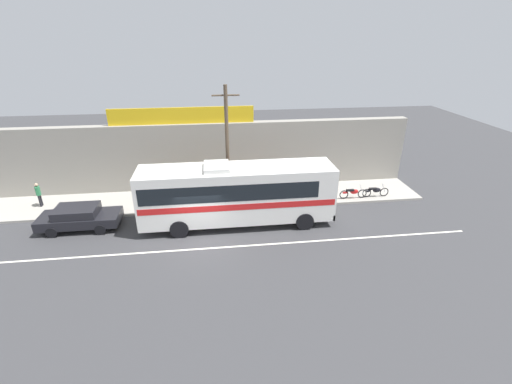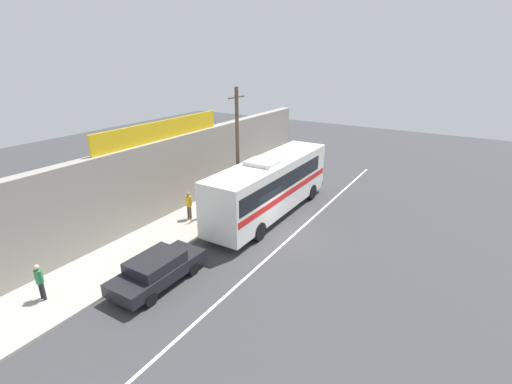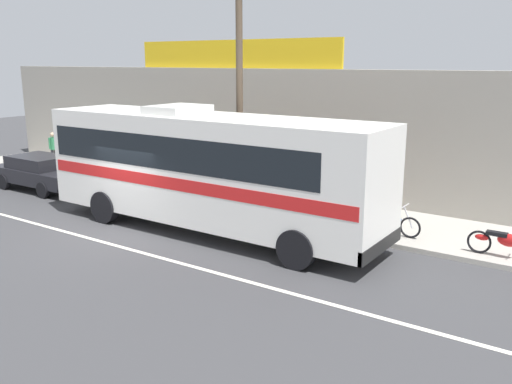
{
  "view_description": "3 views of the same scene",
  "coord_description": "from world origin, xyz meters",
  "px_view_note": "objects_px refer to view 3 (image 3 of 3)",
  "views": [
    {
      "loc": [
        0.99,
        -16.83,
        10.49
      ],
      "look_at": [
        3.38,
        2.43,
        1.67
      ],
      "focal_mm": 24.8,
      "sensor_mm": 36.0,
      "label": 1
    },
    {
      "loc": [
        -16.4,
        -8.62,
        9.56
      ],
      "look_at": [
        0.65,
        1.86,
        1.98
      ],
      "focal_mm": 25.63,
      "sensor_mm": 36.0,
      "label": 2
    },
    {
      "loc": [
        12.44,
        -10.66,
        5.11
      ],
      "look_at": [
        3.25,
        2.77,
        1.17
      ],
      "focal_mm": 38.36,
      "sensor_mm": 36.0,
      "label": 3
    }
  ],
  "objects_px": {
    "utility_pole": "(240,92)",
    "motorcycle_red": "(389,220)",
    "motorcycle_black": "(504,242)",
    "pedestrian_near_shop": "(223,173)",
    "pedestrian_far_right": "(53,146)",
    "parked_car": "(41,171)",
    "intercity_bus": "(205,165)",
    "pedestrian_by_curb": "(199,164)"
  },
  "relations": [
    {
      "from": "utility_pole",
      "to": "motorcycle_red",
      "type": "xyz_separation_m",
      "value": [
        5.2,
        0.24,
        -3.53
      ]
    },
    {
      "from": "motorcycle_black",
      "to": "pedestrian_near_shop",
      "type": "bearing_deg",
      "value": 174.85
    },
    {
      "from": "motorcycle_red",
      "to": "pedestrian_near_shop",
      "type": "bearing_deg",
      "value": 174.22
    },
    {
      "from": "pedestrian_far_right",
      "to": "motorcycle_red",
      "type": "bearing_deg",
      "value": -3.86
    },
    {
      "from": "parked_car",
      "to": "motorcycle_red",
      "type": "relative_size",
      "value": 2.44
    },
    {
      "from": "utility_pole",
      "to": "motorcycle_black",
      "type": "distance_m",
      "value": 9.09
    },
    {
      "from": "motorcycle_red",
      "to": "pedestrian_far_right",
      "type": "distance_m",
      "value": 17.39
    },
    {
      "from": "parked_car",
      "to": "pedestrian_far_right",
      "type": "bearing_deg",
      "value": 137.9
    },
    {
      "from": "parked_car",
      "to": "utility_pole",
      "type": "height_order",
      "value": "utility_pole"
    },
    {
      "from": "intercity_bus",
      "to": "pedestrian_far_right",
      "type": "bearing_deg",
      "value": 163.91
    },
    {
      "from": "pedestrian_by_curb",
      "to": "pedestrian_near_shop",
      "type": "bearing_deg",
      "value": -20.04
    },
    {
      "from": "pedestrian_far_right",
      "to": "pedestrian_near_shop",
      "type": "height_order",
      "value": "pedestrian_near_shop"
    },
    {
      "from": "pedestrian_by_curb",
      "to": "pedestrian_far_right",
      "type": "height_order",
      "value": "pedestrian_by_curb"
    },
    {
      "from": "parked_car",
      "to": "motorcycle_black",
      "type": "xyz_separation_m",
      "value": [
        17.12,
        1.69,
        -0.17
      ]
    },
    {
      "from": "intercity_bus",
      "to": "motorcycle_black",
      "type": "height_order",
      "value": "intercity_bus"
    },
    {
      "from": "pedestrian_by_curb",
      "to": "pedestrian_near_shop",
      "type": "relative_size",
      "value": 1.06
    },
    {
      "from": "intercity_bus",
      "to": "pedestrian_by_curb",
      "type": "xyz_separation_m",
      "value": [
        -3.38,
        3.69,
        -0.92
      ]
    },
    {
      "from": "motorcycle_red",
      "to": "pedestrian_far_right",
      "type": "height_order",
      "value": "pedestrian_far_right"
    },
    {
      "from": "intercity_bus",
      "to": "utility_pole",
      "type": "relative_size",
      "value": 1.46
    },
    {
      "from": "motorcycle_black",
      "to": "pedestrian_far_right",
      "type": "height_order",
      "value": "pedestrian_far_right"
    },
    {
      "from": "pedestrian_far_right",
      "to": "pedestrian_near_shop",
      "type": "relative_size",
      "value": 0.99
    },
    {
      "from": "motorcycle_black",
      "to": "pedestrian_near_shop",
      "type": "distance_m",
      "value": 9.86
    },
    {
      "from": "parked_car",
      "to": "pedestrian_by_curb",
      "type": "relative_size",
      "value": 2.6
    },
    {
      "from": "pedestrian_far_right",
      "to": "pedestrian_near_shop",
      "type": "distance_m",
      "value": 10.73
    },
    {
      "from": "intercity_bus",
      "to": "utility_pole",
      "type": "xyz_separation_m",
      "value": [
        -0.31,
        2.18,
        2.03
      ]
    },
    {
      "from": "utility_pole",
      "to": "pedestrian_near_shop",
      "type": "height_order",
      "value": "utility_pole"
    },
    {
      "from": "parked_car",
      "to": "motorcycle_black",
      "type": "relative_size",
      "value": 2.35
    },
    {
      "from": "motorcycle_red",
      "to": "motorcycle_black",
      "type": "distance_m",
      "value": 3.19
    },
    {
      "from": "utility_pole",
      "to": "pedestrian_far_right",
      "type": "height_order",
      "value": "utility_pole"
    },
    {
      "from": "parked_car",
      "to": "pedestrian_near_shop",
      "type": "distance_m",
      "value": 7.76
    },
    {
      "from": "pedestrian_by_curb",
      "to": "pedestrian_near_shop",
      "type": "xyz_separation_m",
      "value": [
        1.64,
        -0.6,
        -0.06
      ]
    },
    {
      "from": "pedestrian_near_shop",
      "to": "parked_car",
      "type": "bearing_deg",
      "value": -160.64
    },
    {
      "from": "motorcycle_red",
      "to": "pedestrian_near_shop",
      "type": "relative_size",
      "value": 1.13
    },
    {
      "from": "parked_car",
      "to": "pedestrian_by_curb",
      "type": "distance_m",
      "value": 6.51
    },
    {
      "from": "pedestrian_near_shop",
      "to": "pedestrian_by_curb",
      "type": "bearing_deg",
      "value": 159.96
    },
    {
      "from": "pedestrian_near_shop",
      "to": "pedestrian_far_right",
      "type": "bearing_deg",
      "value": 177.33
    },
    {
      "from": "motorcycle_black",
      "to": "intercity_bus",
      "type": "bearing_deg",
      "value": -164.69
    },
    {
      "from": "pedestrian_by_curb",
      "to": "pedestrian_far_right",
      "type": "xyz_separation_m",
      "value": [
        -9.07,
        -0.1,
        -0.08
      ]
    },
    {
      "from": "parked_car",
      "to": "motorcycle_black",
      "type": "bearing_deg",
      "value": 5.63
    },
    {
      "from": "pedestrian_by_curb",
      "to": "parked_car",
      "type": "bearing_deg",
      "value": -150.81
    },
    {
      "from": "utility_pole",
      "to": "motorcycle_black",
      "type": "relative_size",
      "value": 4.0
    },
    {
      "from": "parked_car",
      "to": "utility_pole",
      "type": "bearing_deg",
      "value": 10.75
    }
  ]
}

